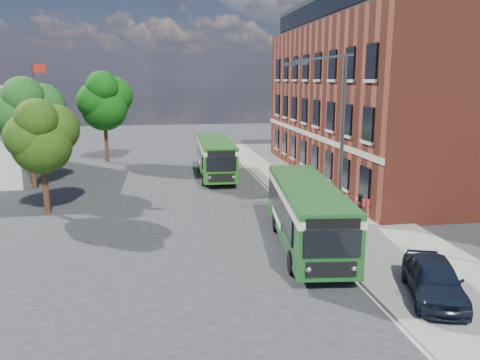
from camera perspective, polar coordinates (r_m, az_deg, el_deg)
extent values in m
plane|color=#29282B|center=(24.99, -1.11, -6.11)|extent=(120.00, 120.00, 0.00)
cube|color=gray|center=(34.05, 8.65, -1.15)|extent=(6.00, 48.00, 0.15)
cube|color=beige|center=(33.27, 3.64, -1.47)|extent=(0.12, 48.00, 0.01)
cube|color=maroon|center=(39.56, 16.92, 8.99)|extent=(12.00, 26.00, 12.00)
cube|color=beige|center=(37.50, 8.34, 5.56)|extent=(0.12, 26.00, 0.35)
cube|color=black|center=(39.87, 17.58, 19.22)|extent=(10.80, 24.80, 2.20)
cube|color=black|center=(37.82, 9.75, 20.01)|extent=(0.08, 24.00, 1.40)
cylinder|color=#373A3C|center=(37.75, -23.44, 6.10)|extent=(0.10, 0.10, 9.00)
cube|color=red|center=(37.51, -23.30, 12.37)|extent=(0.90, 0.02, 0.60)
cylinder|color=#373A3C|center=(24.38, 11.85, -6.48)|extent=(0.44, 0.44, 0.30)
cylinder|color=#373A3C|center=(23.38, 12.31, 3.68)|extent=(0.18, 0.18, 9.00)
cube|color=#373A3C|center=(22.16, 10.34, 14.47)|extent=(2.58, 0.46, 0.37)
cube|color=#373A3C|center=(23.30, 9.33, 14.38)|extent=(2.58, 0.46, 0.37)
cube|color=#373A3C|center=(21.32, 7.54, 13.98)|extent=(0.55, 0.22, 0.16)
cube|color=#373A3C|center=(23.39, 5.97, 13.85)|extent=(0.55, 0.22, 0.16)
cylinder|color=#373A3C|center=(22.28, 14.97, -5.46)|extent=(0.08, 0.08, 2.50)
cube|color=red|center=(21.98, 15.12, -2.72)|extent=(0.35, 0.04, 0.35)
cube|color=#1C511F|center=(22.41, 8.11, -3.65)|extent=(3.67, 10.37, 2.45)
cube|color=#1C511F|center=(22.78, 8.02, -6.74)|extent=(3.71, 10.41, 0.14)
cube|color=black|center=(22.46, 4.76, -3.20)|extent=(1.06, 8.30, 1.10)
cube|color=black|center=(22.92, 11.13, -3.08)|extent=(1.06, 8.30, 1.10)
cube|color=#F4EAC8|center=(22.20, 8.18, -1.60)|extent=(3.74, 10.43, 0.32)
cube|color=#1C511F|center=(22.11, 8.20, -0.70)|extent=(3.56, 10.26, 0.12)
cube|color=black|center=(17.61, 11.21, -7.61)|extent=(2.14, 0.33, 1.05)
cube|color=black|center=(17.36, 11.32, -5.29)|extent=(2.00, 0.31, 0.38)
cube|color=black|center=(17.96, 11.08, -10.63)|extent=(1.90, 0.30, 0.55)
sphere|color=silver|center=(17.80, 8.36, -10.74)|extent=(0.26, 0.26, 0.26)
sphere|color=silver|center=(18.19, 13.71, -10.45)|extent=(0.26, 0.26, 0.26)
cube|color=black|center=(27.23, 6.15, -0.28)|extent=(2.00, 0.31, 0.90)
cube|color=white|center=(23.33, 4.49, -4.53)|extent=(0.41, 3.18, 0.45)
cylinder|color=black|center=(19.57, 6.37, -9.93)|extent=(0.40, 1.03, 1.00)
cylinder|color=black|center=(20.06, 13.08, -9.62)|extent=(0.40, 1.03, 1.00)
cylinder|color=black|center=(24.74, 4.38, -5.12)|extent=(0.40, 1.03, 1.00)
cylinder|color=black|center=(25.13, 9.70, -4.99)|extent=(0.40, 1.03, 1.00)
cube|color=#226119|center=(38.25, -3.00, 3.04)|extent=(2.76, 9.93, 2.45)
cube|color=#226119|center=(38.47, -2.98, 1.16)|extent=(2.80, 9.97, 0.14)
cube|color=black|center=(38.44, -4.94, 3.24)|extent=(0.30, 8.07, 1.10)
cube|color=black|center=(38.65, -1.14, 3.33)|extent=(0.30, 8.07, 1.10)
cube|color=#ECE7C2|center=(38.13, -3.01, 4.26)|extent=(2.83, 9.99, 0.32)
cube|color=#226119|center=(38.08, -3.02, 4.80)|extent=(2.66, 9.83, 0.12)
cube|color=black|center=(33.35, -2.27, 1.99)|extent=(2.15, 0.14, 1.05)
cube|color=black|center=(33.21, -2.28, 3.26)|extent=(2.00, 0.13, 0.38)
cube|color=black|center=(33.53, -2.25, 0.31)|extent=(1.90, 0.13, 0.55)
sphere|color=silver|center=(33.48, -3.70, 0.27)|extent=(0.26, 0.26, 0.26)
sphere|color=silver|center=(33.64, -0.82, 0.36)|extent=(0.26, 0.26, 0.26)
cube|color=black|center=(43.11, -3.57, 4.37)|extent=(2.00, 0.13, 0.90)
cube|color=white|center=(39.25, -4.99, 2.32)|extent=(0.13, 3.20, 0.45)
cylinder|color=black|center=(35.33, -4.43, 0.15)|extent=(0.31, 1.01, 1.00)
cylinder|color=black|center=(35.54, -0.66, 0.26)|extent=(0.31, 1.01, 1.00)
cylinder|color=black|center=(40.49, -4.89, 1.69)|extent=(0.31, 1.01, 1.00)
cylinder|color=black|center=(40.67, -1.59, 1.77)|extent=(0.31, 1.01, 1.00)
imported|color=black|center=(18.39, 22.58, -11.05)|extent=(3.01, 4.61, 1.46)
imported|color=black|center=(24.48, 10.93, -4.51)|extent=(0.61, 0.47, 1.51)
imported|color=black|center=(26.35, 14.27, -3.32)|extent=(0.80, 0.63, 1.64)
cylinder|color=#3D2616|center=(30.08, -22.60, -1.02)|extent=(0.36, 0.36, 2.92)
sphere|color=#25420F|center=(29.63, -23.01, 3.97)|extent=(3.45, 3.45, 3.45)
sphere|color=#25420F|center=(29.90, -21.68, 5.81)|extent=(2.92, 2.92, 2.92)
sphere|color=#25420F|center=(29.27, -24.44, 4.81)|extent=(2.65, 2.65, 2.65)
sphere|color=#25420F|center=(28.83, -23.57, 6.78)|extent=(2.39, 2.39, 2.39)
cylinder|color=#3D2616|center=(37.22, -23.94, 1.66)|extent=(0.36, 0.36, 3.44)
sphere|color=#1C4C19|center=(36.84, -24.36, 6.45)|extent=(4.07, 4.07, 4.07)
sphere|color=#1C4C19|center=(37.18, -23.08, 8.18)|extent=(3.44, 3.44, 3.44)
sphere|color=#1C4C19|center=(36.45, -25.74, 7.27)|extent=(3.13, 3.13, 3.13)
sphere|color=#1C4C19|center=(35.98, -24.93, 9.17)|extent=(2.82, 2.82, 2.82)
cylinder|color=#3D2616|center=(47.03, -15.98, 4.38)|extent=(0.36, 0.36, 3.69)
sphere|color=#0E470D|center=(46.72, -16.22, 8.45)|extent=(4.36, 4.36, 4.36)
sphere|color=#0E470D|center=(47.25, -15.18, 9.87)|extent=(3.69, 3.69, 3.69)
sphere|color=#0E470D|center=(46.20, -17.29, 9.19)|extent=(3.35, 3.35, 3.35)
sphere|color=#0E470D|center=(45.82, -16.48, 10.79)|extent=(3.02, 3.02, 3.02)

